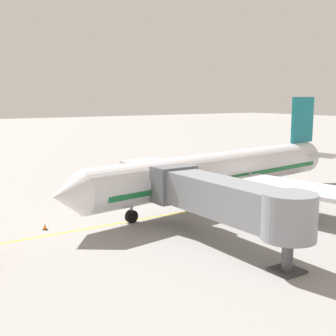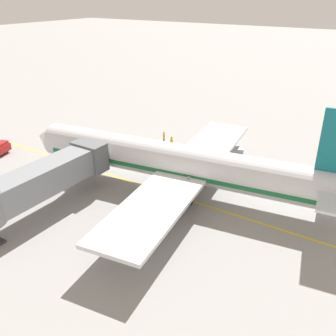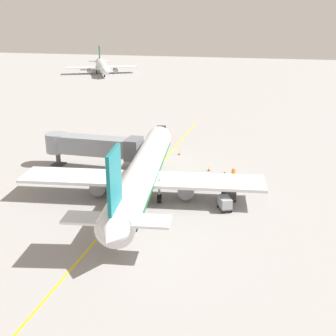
# 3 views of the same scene
# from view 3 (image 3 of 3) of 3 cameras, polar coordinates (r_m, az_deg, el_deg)

# --- Properties ---
(ground_plane) EXTENTS (400.00, 400.00, 0.00)m
(ground_plane) POSITION_cam_3_polar(r_m,az_deg,el_deg) (56.41, -4.03, -3.07)
(ground_plane) COLOR gray
(gate_lead_in_line) EXTENTS (0.24, 80.00, 0.01)m
(gate_lead_in_line) POSITION_cam_3_polar(r_m,az_deg,el_deg) (56.41, -4.03, -3.07)
(gate_lead_in_line) COLOR gold
(gate_lead_in_line) RESTS_ON ground
(parked_airliner) EXTENTS (30.44, 37.30, 10.63)m
(parked_airliner) POSITION_cam_3_polar(r_m,az_deg,el_deg) (53.58, -3.37, -0.64)
(parked_airliner) COLOR silver
(parked_airliner) RESTS_ON ground
(jet_bridge) EXTENTS (14.94, 3.50, 4.98)m
(jet_bridge) POSITION_cam_3_polar(r_m,az_deg,el_deg) (64.88, -9.93, 2.93)
(jet_bridge) COLOR gray
(jet_bridge) RESTS_ON ground
(pushback_tractor) EXTENTS (3.32, 4.83, 2.40)m
(pushback_tractor) POSITION_cam_3_polar(r_m,az_deg,el_deg) (79.28, -0.88, 4.45)
(pushback_tractor) COLOR #B21E1E
(pushback_tractor) RESTS_ON ground
(baggage_tug_lead) EXTENTS (1.62, 2.65, 1.62)m
(baggage_tug_lead) POSITION_cam_3_polar(r_m,az_deg,el_deg) (57.27, 2.88, -1.93)
(baggage_tug_lead) COLOR #1E339E
(baggage_tug_lead) RESTS_ON ground
(baggage_cart_front) EXTENTS (2.11, 2.92, 1.58)m
(baggage_cart_front) POSITION_cam_3_polar(r_m,az_deg,el_deg) (53.84, 8.04, -3.26)
(baggage_cart_front) COLOR #4C4C51
(baggage_cart_front) RESTS_ON ground
(baggage_cart_second_in_train) EXTENTS (2.11, 2.92, 1.58)m
(baggage_cart_second_in_train) POSITION_cam_3_polar(r_m,az_deg,el_deg) (51.01, 7.52, -4.55)
(baggage_cart_second_in_train) COLOR #4C4C51
(baggage_cart_second_in_train) RESTS_ON ground
(ground_crew_wing_walker) EXTENTS (0.72, 0.32, 1.69)m
(ground_crew_wing_walker) POSITION_cam_3_polar(r_m,az_deg,el_deg) (58.98, 7.48, -1.18)
(ground_crew_wing_walker) COLOR #232328
(ground_crew_wing_walker) RESTS_ON ground
(ground_crew_loader) EXTENTS (0.63, 0.51, 1.69)m
(ground_crew_loader) POSITION_cam_3_polar(r_m,az_deg,el_deg) (60.64, 8.65, -0.66)
(ground_crew_loader) COLOR #232328
(ground_crew_loader) RESTS_ON ground
(safety_cone_nose_left) EXTENTS (0.36, 0.36, 0.59)m
(safety_cone_nose_left) POSITION_cam_3_polar(r_m,az_deg,el_deg) (71.00, 1.50, 1.98)
(safety_cone_nose_left) COLOR black
(safety_cone_nose_left) RESTS_ON ground
(safety_cone_nose_right) EXTENTS (0.36, 0.36, 0.59)m
(safety_cone_nose_right) POSITION_cam_3_polar(r_m,az_deg,el_deg) (63.87, 5.46, -0.11)
(safety_cone_nose_right) COLOR black
(safety_cone_nose_right) RESTS_ON ground
(distant_taxiing_airliner) EXTENTS (27.66, 32.99, 10.10)m
(distant_taxiing_airliner) POSITION_cam_3_polar(r_m,az_deg,el_deg) (178.70, -8.70, 13.19)
(distant_taxiing_airliner) COLOR silver
(distant_taxiing_airliner) RESTS_ON ground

